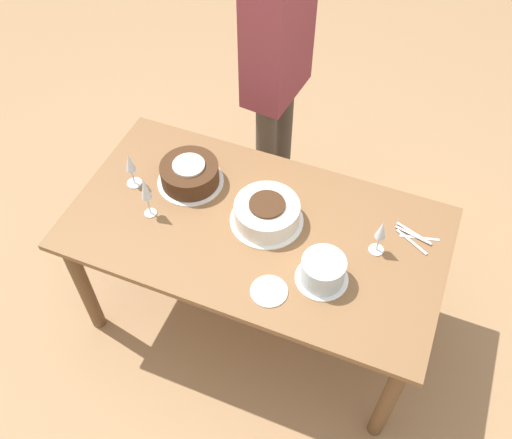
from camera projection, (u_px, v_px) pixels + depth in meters
ground_plane at (256, 312)px, 3.09m from camera, size 12.00×12.00×0.00m
dining_table at (256, 241)px, 2.59m from camera, size 1.66×0.89×0.75m
cake_center_white at (267, 213)px, 2.48m from camera, size 0.33×0.33×0.12m
cake_front_chocolate at (190, 174)px, 2.63m from camera, size 0.31×0.31×0.12m
cake_back_decorated at (323, 271)px, 2.29m from camera, size 0.22×0.22×0.12m
wine_glass_near at (145, 190)px, 2.43m from camera, size 0.06×0.06×0.23m
wine_glass_far at (130, 165)px, 2.57m from camera, size 0.07×0.07×0.19m
wine_glass_extra at (381, 232)px, 2.33m from camera, size 0.07×0.07×0.19m
dessert_plate_left at (269, 291)px, 2.29m from camera, size 0.15×0.15×0.01m
fork_pile at (415, 237)px, 2.46m from camera, size 0.20×0.13×0.01m
person_cutting at (277, 59)px, 2.84m from camera, size 0.26×0.42×1.68m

